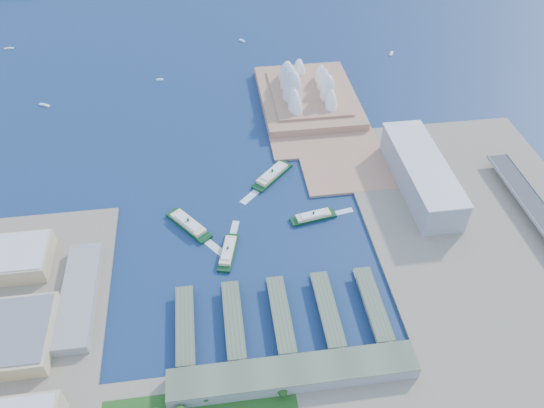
{
  "coord_description": "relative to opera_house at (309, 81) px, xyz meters",
  "views": [
    {
      "loc": [
        -31.53,
        -350.69,
        394.01
      ],
      "look_at": [
        24.18,
        56.79,
        18.0
      ],
      "focal_mm": 35.0,
      "sensor_mm": 36.0,
      "label": 1
    }
  ],
  "objects": [
    {
      "name": "ground",
      "position": [
        -105.0,
        -280.0,
        -32.0
      ],
      "size": [
        3000.0,
        3000.0,
        0.0
      ],
      "primitive_type": "plane",
      "color": "#10214F",
      "rests_on": "ground"
    },
    {
      "name": "east_land",
      "position": [
        135.0,
        -330.0,
        -30.5
      ],
      "size": [
        240.0,
        500.0,
        3.0
      ],
      "primitive_type": "cube",
      "color": "gray",
      "rests_on": "ground"
    },
    {
      "name": "peninsula",
      "position": [
        2.5,
        -20.0,
        -30.5
      ],
      "size": [
        135.0,
        220.0,
        3.0
      ],
      "primitive_type": "cube",
      "color": "#A7785B",
      "rests_on": "ground"
    },
    {
      "name": "opera_house",
      "position": [
        0.0,
        0.0,
        0.0
      ],
      "size": [
        134.0,
        180.0,
        58.0
      ],
      "primitive_type": null,
      "color": "white",
      "rests_on": "peninsula"
    },
    {
      "name": "toaster_building",
      "position": [
        90.0,
        -200.0,
        -11.5
      ],
      "size": [
        45.0,
        155.0,
        35.0
      ],
      "primitive_type": "cube",
      "color": "gray",
      "rests_on": "east_land"
    },
    {
      "name": "ferry_wharves",
      "position": [
        -91.0,
        -355.0,
        -27.35
      ],
      "size": [
        184.0,
        90.0,
        9.3
      ],
      "primitive_type": null,
      "color": "#4D5A44",
      "rests_on": "ground"
    },
    {
      "name": "terminal_building",
      "position": [
        -90.0,
        -415.0,
        -23.0
      ],
      "size": [
        200.0,
        28.0,
        12.0
      ],
      "primitive_type": "cube",
      "color": "gray",
      "rests_on": "south_land"
    },
    {
      "name": "ferry_a",
      "position": [
        -169.84,
        -226.9,
        -26.31
      ],
      "size": [
        48.59,
        57.14,
        11.37
      ],
      "primitive_type": null,
      "rotation": [
        0.0,
        0.0,
        0.65
      ],
      "color": "#0E381A",
      "rests_on": "ground"
    },
    {
      "name": "ferry_b",
      "position": [
        -71.54,
        -158.01,
        -26.27
      ],
      "size": [
        53.27,
        54.24,
        11.46
      ],
      "primitive_type": null,
      "rotation": [
        0.0,
        0.0,
        -0.77
      ],
      "color": "#0E381A",
      "rests_on": "ground"
    },
    {
      "name": "ferry_c",
      "position": [
        -131.6,
        -270.62,
        -27.18
      ],
      "size": [
        25.46,
        52.57,
        9.63
      ],
      "primitive_type": null,
      "rotation": [
        0.0,
        0.0,
        2.89
      ],
      "color": "#0E381A",
      "rests_on": "ground"
    },
    {
      "name": "ferry_d",
      "position": [
        -37.61,
        -232.4,
        -27.29
      ],
      "size": [
        51.23,
        21.29,
        9.41
      ],
      "primitive_type": null,
      "rotation": [
        0.0,
        0.0,
        1.75
      ],
      "color": "#0E381A",
      "rests_on": "ground"
    },
    {
      "name": "boat_a",
      "position": [
        -362.76,
        38.94,
        -30.53
      ],
      "size": [
        15.23,
        10.48,
        2.94
      ],
      "primitive_type": null,
      "rotation": [
        0.0,
        0.0,
        1.08
      ],
      "color": "white",
      "rests_on": "ground"
    },
    {
      "name": "boat_b",
      "position": [
        -205.93,
        88.66,
        -30.66
      ],
      "size": [
        9.95,
        3.58,
        2.68
      ],
      "primitive_type": null,
      "rotation": [
        0.0,
        0.0,
        1.58
      ],
      "color": "white",
      "rests_on": "ground"
    },
    {
      "name": "boat_c",
      "position": [
        159.14,
        122.62,
        -30.48
      ],
      "size": [
        9.97,
        13.75,
        3.04
      ],
      "primitive_type": null,
      "rotation": [
        0.0,
        0.0,
        2.64
      ],
      "color": "white",
      "rests_on": "ground"
    },
    {
      "name": "boat_d",
      "position": [
        -450.96,
        224.43,
        -30.75
      ],
      "size": [
        14.83,
        3.26,
        2.5
      ],
      "primitive_type": null,
      "rotation": [
        0.0,
        0.0,
        1.57
      ],
      "color": "white",
      "rests_on": "ground"
    },
    {
      "name": "boat_e",
      "position": [
        -73.07,
        200.91,
        -30.52
      ],
      "size": [
        10.37,
        11.96,
        2.97
      ],
      "primitive_type": null,
      "rotation": [
        0.0,
        0.0,
        0.65
      ],
      "color": "white",
      "rests_on": "ground"
    }
  ]
}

